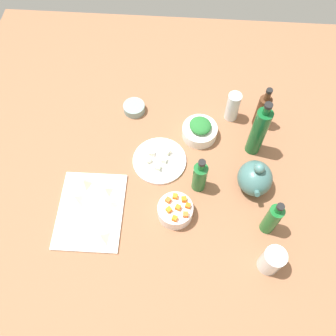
{
  "coord_description": "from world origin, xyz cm",
  "views": [
    {
      "loc": [
        67.12,
        4.76,
        128.63
      ],
      "look_at": [
        0.0,
        0.0,
        8.0
      ],
      "focal_mm": 37.95,
      "sensor_mm": 36.0,
      "label": 1
    }
  ],
  "objects": [
    {
      "name": "bottle_0",
      "position": [
        -27.99,
        37.28,
        11.67
      ],
      "size": [
        5.12,
        5.12,
        21.4
      ],
      "color": "#522F1A",
      "rests_on": "tabletop"
    },
    {
      "name": "bottle_2",
      "position": [
        -14.5,
        34.21,
        15.57
      ],
      "size": [
        6.09,
        6.09,
        28.75
      ],
      "color": "#145D29",
      "rests_on": "tabletop"
    },
    {
      "name": "teapot",
      "position": [
        2.74,
        33.3,
        9.34
      ],
      "size": [
        15.69,
        13.19,
        15.8
      ],
      "color": "#426E6B",
      "rests_on": "tabletop"
    },
    {
      "name": "tofu_cube_3",
      "position": [
        -1.45,
        -4.17,
        5.3
      ],
      "size": [
        2.68,
        2.68,
        2.2
      ],
      "primitive_type": "cube",
      "rotation": [
        0.0,
        0.0,
        1.32
      ],
      "color": "white",
      "rests_on": "plate_tofu"
    },
    {
      "name": "carrot_cube_1",
      "position": [
        17.11,
        4.83,
        9.9
      ],
      "size": [
        2.36,
        2.36,
        1.8
      ],
      "primitive_type": "cube",
      "rotation": [
        0.0,
        0.0,
        2.74
      ],
      "color": "orange",
      "rests_on": "bowl_carrots"
    },
    {
      "name": "bottle_1",
      "position": [
        4.4,
        12.26,
        10.69
      ],
      "size": [
        5.47,
        5.47,
        18.76
      ],
      "color": "#1E682F",
      "rests_on": "tabletop"
    },
    {
      "name": "carrot_cube_4",
      "position": [
        21.4,
        3.89,
        9.9
      ],
      "size": [
        2.3,
        2.3,
        1.8
      ],
      "primitive_type": "cube",
      "rotation": [
        0.0,
        0.0,
        1.22
      ],
      "color": "orange",
      "rests_on": "bowl_carrots"
    },
    {
      "name": "carrot_cube_0",
      "position": [
        18.2,
        1.58,
        9.9
      ],
      "size": [
        2.54,
        2.54,
        1.8
      ],
      "primitive_type": "cube",
      "rotation": [
        0.0,
        0.0,
        0.72
      ],
      "color": "orange",
      "rests_on": "bowl_carrots"
    },
    {
      "name": "bottle_3",
      "position": [
        19.79,
        37.94,
        11.55
      ],
      "size": [
        5.2,
        5.2,
        19.98
      ],
      "color": "#19682A",
      "rests_on": "tabletop"
    },
    {
      "name": "cutting_board",
      "position": [
        18.07,
        -28.11,
        3.5
      ],
      "size": [
        31.9,
        24.85,
        1.0
      ],
      "primitive_type": "cube",
      "rotation": [
        0.0,
        0.0,
        0.01
      ],
      "color": "white",
      "rests_on": "tabletop"
    },
    {
      "name": "bowl_carrots",
      "position": [
        16.87,
        3.88,
        6.0
      ],
      "size": [
        13.11,
        13.11,
        6.0
      ],
      "primitive_type": "cylinder",
      "color": "white",
      "rests_on": "tabletop"
    },
    {
      "name": "dumpling_3",
      "position": [
        7.56,
        -31.99,
        5.57
      ],
      "size": [
        5.46,
        5.4,
        3.14
      ],
      "primitive_type": "pyramid",
      "rotation": [
        0.0,
        0.0,
        3.49
      ],
      "color": "beige",
      "rests_on": "cutting_board"
    },
    {
      "name": "bowl_greens",
      "position": [
        -19.8,
        11.95,
        5.62
      ],
      "size": [
        14.66,
        14.66,
        5.24
      ],
      "primitive_type": "cylinder",
      "color": "white",
      "rests_on": "tabletop"
    },
    {
      "name": "dumpling_0",
      "position": [
        10.05,
        -23.32,
        5.39
      ],
      "size": [
        6.0,
        6.11,
        2.77
      ],
      "primitive_type": "pyramid",
      "rotation": [
        0.0,
        0.0,
        2.13
      ],
      "color": "beige",
      "rests_on": "cutting_board"
    },
    {
      "name": "carrot_cube_5",
      "position": [
        12.77,
        3.54,
        9.9
      ],
      "size": [
        1.99,
        1.99,
        1.8
      ],
      "primitive_type": "cube",
      "rotation": [
        0.0,
        0.0,
        1.46
      ],
      "color": "orange",
      "rests_on": "bowl_carrots"
    },
    {
      "name": "carrot_cube_6",
      "position": [
        16.15,
        8.35,
        9.9
      ],
      "size": [
        2.21,
        2.21,
        1.8
      ],
      "primitive_type": "cube",
      "rotation": [
        0.0,
        0.0,
        2.87
      ],
      "color": "orange",
      "rests_on": "bowl_carrots"
    },
    {
      "name": "plate_tofu",
      "position": [
        -5.68,
        -3.88,
        3.6
      ],
      "size": [
        21.82,
        21.82,
        1.2
      ],
      "primitive_type": "cylinder",
      "color": "white",
      "rests_on": "tabletop"
    },
    {
      "name": "drinking_glass_1",
      "position": [
        -30.64,
        25.41,
        9.97
      ],
      "size": [
        5.6,
        5.6,
        13.94
      ],
      "primitive_type": "cylinder",
      "color": "white",
      "rests_on": "tabletop"
    },
    {
      "name": "carrot_cube_3",
      "position": [
        19.63,
        7.7,
        9.9
      ],
      "size": [
        1.85,
        1.85,
        1.8
      ],
      "primitive_type": "cube",
      "rotation": [
        0.0,
        0.0,
        1.6
      ],
      "color": "orange",
      "rests_on": "bowl_carrots"
    },
    {
      "name": "dumpling_4",
      "position": [
        15.36,
        -20.5,
        5.2
      ],
      "size": [
        5.77,
        5.16,
        2.39
      ],
      "primitive_type": "pyramid",
      "rotation": [
        0.0,
        0.0,
        2.99
      ],
      "color": "beige",
      "rests_on": "cutting_board"
    },
    {
      "name": "tofu_cube_4",
      "position": [
        -9.15,
        -0.82,
        5.3
      ],
      "size": [
        3.1,
        3.1,
        2.2
      ],
      "primitive_type": "cube",
      "rotation": [
        0.0,
        0.0,
        0.85
      ],
      "color": "#ECECCC",
      "rests_on": "plate_tofu"
    },
    {
      "name": "dumpling_1",
      "position": [
        28.51,
        -22.07,
        5.34
      ],
      "size": [
        7.5,
        7.5,
        2.68
      ],
      "primitive_type": "pyramid",
      "rotation": [
        0.0,
        0.0,
        3.85
      ],
      "color": "beige",
      "rests_on": "cutting_board"
    },
    {
      "name": "dumpling_2",
      "position": [
        14.52,
        -34.3,
        5.51
      ],
      "size": [
        7.79,
        7.78,
        3.03
      ],
      "primitive_type": "pyramid",
      "rotation": [
        0.0,
        0.0,
        3.92
      ],
      "color": "beige",
      "rests_on": "cutting_board"
    },
    {
      "name": "chopped_greens_mound",
      "position": [
        -19.8,
        11.95,
        9.96
      ],
      "size": [
        12.84,
        12.76,
        3.43
      ],
      "primitive_type": "ellipsoid",
      "rotation": [
        0.0,
        0.0,
        0.67
      ],
      "color": "#287230",
      "rests_on": "bowl_greens"
    },
    {
      "name": "carrot_cube_2",
      "position": [
        14.43,
        1.08,
        9.9
      ],
      "size": [
        2.5,
        2.5,
        1.8
      ],
      "primitive_type": "cube",
      "rotation": [
        0.0,
        0.0,
        0.98
      ],
      "color": "orange",
      "rests_on": "bowl_carrots"
    },
    {
      "name": "tofu_cube_2",
      "position": [
        -4.67,
        -8.3,
        5.3
      ],
      "size": [
        3.11,
        3.11,
        2.2
      ],
      "primitive_type": "cube",
      "rotation": [
        0.0,
        0.0,
        0.8
      ],
      "color": "silver",
      "rests_on": "plate_tofu"
    },
    {
      "name": "tofu_cube_0",
      "position": [
        -5.11,
        -2.02,
        5.3
      ],
      "size": [
        2.48,
        2.48,
        2.2
      ],
      "primitive_type": "cube",
      "rotation": [
        0.0,
        0.0,
        3.01
      ],
      "color": "white",
      "rests_on": "plate_tofu"
    },
    {
      "name": "tofu_cube_1",
      "position": [
        -8.17,
        -7.26,
        5.3
      ],
      "size": [
        2.23,
        2.23,
        2.2
      ],
      "primitive_type": "cube",
      "rotation": [
        0.0,
        0.0,
        1.55
      ],
      "color": "white",
      "rests_on": "plate_tofu"
    },
    {
      "name": "bowl_small_side",
      "position": [
        -31.07,
        -17.22,
        4.78
      ],
      "size": [
        9.42,
        9.42,
        3.57
      ],
      "primitive_type": "cylinder",
      "color": "#809D98",
      "rests_on": "tabletop"
    },
    {
      "name": "tabletop",
      "position": [
        0.0,
        0.0,
        1.5
      ],
      "size": [
        190.0,
        190.0,
        3.0
      ],
      "primitive_type": "cube",
      "color": "#946041",
      "rests_on": "ground"
    },
    {
      "name": "drinking_glass_0",
      "position": [
        33.72,
        37.5,
        8.99
      ],
      "size": [
        7.56,
        7.56,
        11.99
      ],
      "primitive_type": "cylinder",
      "color": "white",
      "rests_on": "tabletop"
    },
    {
      "name": "carrot_cube_7",
      "position": [
        13.7,
        6.85,
        9.9
      ],
      "size": [
        2.06,
        2.06,
        1.8
      ],
      "primitive_type": "cube",
      "rotation": [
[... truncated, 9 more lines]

